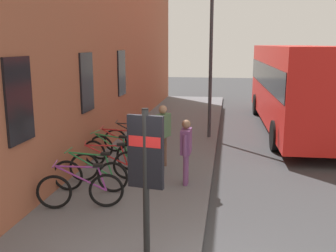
% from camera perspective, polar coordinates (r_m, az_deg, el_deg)
% --- Properties ---
extents(ground, '(60.00, 60.00, 0.00)m').
position_cam_1_polar(ground, '(11.16, 11.88, -6.16)').
color(ground, '#38383A').
extents(sidewalk_pavement, '(24.00, 3.50, 0.12)m').
position_cam_1_polar(sidewalk_pavement, '(13.21, -0.52, -2.77)').
color(sidewalk_pavement, slate).
rests_on(sidewalk_pavement, ground).
extents(station_facade, '(22.00, 0.65, 7.46)m').
position_cam_1_polar(station_facade, '(14.22, -8.27, 13.09)').
color(station_facade, '#9E563D').
rests_on(station_facade, ground).
extents(bicycle_leaning_wall, '(0.59, 1.73, 0.97)m').
position_cam_1_polar(bicycle_leaning_wall, '(8.20, -12.71, -9.14)').
color(bicycle_leaning_wall, black).
rests_on(bicycle_leaning_wall, sidewalk_pavement).
extents(bicycle_end_of_row, '(0.48, 1.77, 0.97)m').
position_cam_1_polar(bicycle_end_of_row, '(9.03, -11.34, -7.08)').
color(bicycle_end_of_row, black).
rests_on(bicycle_end_of_row, sidewalk_pavement).
extents(bicycle_far_end, '(0.68, 1.70, 0.97)m').
position_cam_1_polar(bicycle_far_end, '(9.69, -9.05, -5.67)').
color(bicycle_far_end, black).
rests_on(bicycle_far_end, sidewalk_pavement).
extents(bicycle_mid_rack, '(0.56, 1.74, 0.97)m').
position_cam_1_polar(bicycle_mid_rack, '(10.61, -8.34, -4.09)').
color(bicycle_mid_rack, black).
rests_on(bicycle_mid_rack, sidewalk_pavement).
extents(bicycle_under_window, '(0.48, 1.77, 0.97)m').
position_cam_1_polar(bicycle_under_window, '(11.31, -7.22, -3.05)').
color(bicycle_under_window, black).
rests_on(bicycle_under_window, sidewalk_pavement).
extents(bicycle_nearest_sign, '(0.48, 1.76, 0.97)m').
position_cam_1_polar(bicycle_nearest_sign, '(12.11, -5.25, -2.00)').
color(bicycle_nearest_sign, black).
rests_on(bicycle_nearest_sign, sidewalk_pavement).
extents(transit_info_sign, '(0.17, 0.56, 2.40)m').
position_cam_1_polar(transit_info_sign, '(5.75, -3.29, -5.30)').
color(transit_info_sign, black).
rests_on(transit_info_sign, sidewalk_pavement).
extents(city_bus, '(10.56, 2.86, 3.35)m').
position_cam_1_polar(city_bus, '(16.33, 18.33, 6.09)').
color(city_bus, red).
rests_on(city_bus, ground).
extents(pedestrian_crossing_street, '(0.62, 0.39, 1.70)m').
position_cam_1_polar(pedestrian_crossing_street, '(10.45, -0.75, -0.53)').
color(pedestrian_crossing_street, brown).
rests_on(pedestrian_crossing_street, sidewalk_pavement).
extents(pedestrian_by_facade, '(0.60, 0.24, 1.58)m').
position_cam_1_polar(pedestrian_by_facade, '(9.14, 2.68, -2.86)').
color(pedestrian_by_facade, '#723F72').
rests_on(pedestrian_by_facade, sidewalk_pavement).
extents(street_lamp, '(0.28, 0.28, 5.02)m').
position_cam_1_polar(street_lamp, '(13.77, 6.32, 10.59)').
color(street_lamp, '#333338').
rests_on(street_lamp, sidewalk_pavement).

